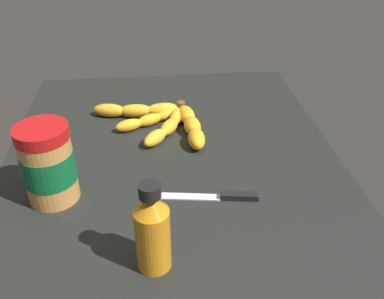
# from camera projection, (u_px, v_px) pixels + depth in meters

# --- Properties ---
(ground_plane) EXTENTS (0.88, 0.71, 0.03)m
(ground_plane) POSITION_uv_depth(u_px,v_px,m) (172.00, 162.00, 0.90)
(ground_plane) COLOR black
(banana_bunch) EXTENTS (0.22, 0.26, 0.04)m
(banana_bunch) POSITION_uv_depth(u_px,v_px,m) (163.00, 120.00, 0.99)
(banana_bunch) COLOR gold
(banana_bunch) RESTS_ON ground_plane
(peanut_butter_jar) EXTENTS (0.09, 0.09, 0.15)m
(peanut_butter_jar) POSITION_uv_depth(u_px,v_px,m) (48.00, 164.00, 0.74)
(peanut_butter_jar) COLOR #BF8442
(peanut_butter_jar) RESTS_ON ground_plane
(honey_bottle) EXTENTS (0.05, 0.05, 0.15)m
(honey_bottle) POSITION_uv_depth(u_px,v_px,m) (152.00, 230.00, 0.60)
(honey_bottle) COLOR orange
(honey_bottle) RESTS_ON ground_plane
(butter_knife) EXTENTS (0.04, 0.18, 0.01)m
(butter_knife) POSITION_uv_depth(u_px,v_px,m) (219.00, 196.00, 0.77)
(butter_knife) COLOR silver
(butter_knife) RESTS_ON ground_plane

